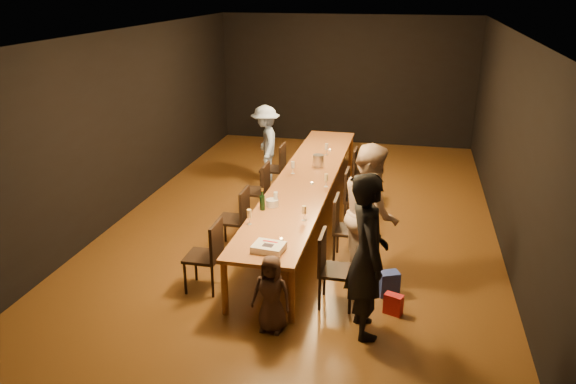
% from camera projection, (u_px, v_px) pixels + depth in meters
% --- Properties ---
extents(ground, '(10.00, 10.00, 0.00)m').
position_uv_depth(ground, '(305.00, 221.00, 9.22)').
color(ground, '#472A11').
rests_on(ground, ground).
extents(room_shell, '(6.04, 10.04, 3.02)m').
position_uv_depth(room_shell, '(307.00, 95.00, 8.49)').
color(room_shell, black).
rests_on(room_shell, ground).
extents(table, '(0.90, 6.00, 0.75)m').
position_uv_depth(table, '(306.00, 181.00, 8.97)').
color(table, '#915A2A').
rests_on(table, ground).
extents(chair_right_0, '(0.42, 0.42, 0.93)m').
position_uv_depth(chair_right_0, '(337.00, 270.00, 6.69)').
color(chair_right_0, black).
rests_on(chair_right_0, ground).
extents(chair_right_1, '(0.42, 0.42, 0.93)m').
position_uv_depth(chair_right_1, '(349.00, 229.00, 7.78)').
color(chair_right_1, black).
rests_on(chair_right_1, ground).
extents(chair_right_2, '(0.42, 0.42, 0.93)m').
position_uv_depth(chair_right_2, '(358.00, 199.00, 8.88)').
color(chair_right_2, black).
rests_on(chair_right_2, ground).
extents(chair_right_3, '(0.42, 0.42, 0.93)m').
position_uv_depth(chair_right_3, '(365.00, 175.00, 9.98)').
color(chair_right_3, black).
rests_on(chair_right_3, ground).
extents(chair_left_0, '(0.42, 0.42, 0.93)m').
position_uv_depth(chair_left_0, '(203.00, 256.00, 7.03)').
color(chair_left_0, black).
rests_on(chair_left_0, ground).
extents(chair_left_1, '(0.42, 0.42, 0.93)m').
position_uv_depth(chair_left_1, '(232.00, 219.00, 8.13)').
color(chair_left_1, black).
rests_on(chair_left_1, ground).
extents(chair_left_2, '(0.42, 0.42, 0.93)m').
position_uv_depth(chair_left_2, '(255.00, 191.00, 9.23)').
color(chair_left_2, black).
rests_on(chair_left_2, ground).
extents(chair_left_3, '(0.42, 0.42, 0.93)m').
position_uv_depth(chair_left_3, '(273.00, 168.00, 10.32)').
color(chair_left_3, black).
rests_on(chair_left_3, ground).
extents(woman_birthday, '(0.64, 0.79, 1.88)m').
position_uv_depth(woman_birthday, '(367.00, 256.00, 6.00)').
color(woman_birthday, black).
rests_on(woman_birthday, ground).
extents(woman_tan, '(0.90, 1.04, 1.82)m').
position_uv_depth(woman_tan, '(370.00, 213.00, 7.19)').
color(woman_tan, '#CAAE98').
rests_on(woman_tan, ground).
extents(man_blue, '(0.83, 1.09, 1.48)m').
position_uv_depth(man_blue, '(266.00, 143.00, 10.88)').
color(man_blue, '#91ACE0').
rests_on(man_blue, ground).
extents(child, '(0.47, 0.32, 0.91)m').
position_uv_depth(child, '(271.00, 294.00, 6.19)').
color(child, '#412D24').
rests_on(child, ground).
extents(gift_bag_red, '(0.24, 0.18, 0.25)m').
position_uv_depth(gift_bag_red, '(393.00, 304.00, 6.60)').
color(gift_bag_red, red).
rests_on(gift_bag_red, ground).
extents(gift_bag_blue, '(0.30, 0.26, 0.31)m').
position_uv_depth(gift_bag_blue, '(388.00, 283.00, 7.00)').
color(gift_bag_blue, '#223596').
rests_on(gift_bag_blue, ground).
extents(birthday_cake, '(0.39, 0.32, 0.08)m').
position_uv_depth(birthday_cake, '(269.00, 247.00, 6.52)').
color(birthday_cake, white).
rests_on(birthday_cake, table).
extents(plate_stack, '(0.20, 0.20, 0.10)m').
position_uv_depth(plate_stack, '(272.00, 203.00, 7.81)').
color(plate_stack, silver).
rests_on(plate_stack, table).
extents(champagne_bottle, '(0.09, 0.09, 0.31)m').
position_uv_depth(champagne_bottle, '(262.00, 199.00, 7.65)').
color(champagne_bottle, black).
rests_on(champagne_bottle, table).
extents(ice_bucket, '(0.20, 0.20, 0.20)m').
position_uv_depth(ice_bucket, '(318.00, 161.00, 9.47)').
color(ice_bucket, silver).
rests_on(ice_bucket, table).
extents(wineglass_0, '(0.06, 0.06, 0.21)m').
position_uv_depth(wineglass_0, '(249.00, 217.00, 7.20)').
color(wineglass_0, beige).
rests_on(wineglass_0, table).
extents(wineglass_1, '(0.06, 0.06, 0.21)m').
position_uv_depth(wineglass_1, '(304.00, 213.00, 7.32)').
color(wineglass_1, beige).
rests_on(wineglass_1, table).
extents(wineglass_2, '(0.06, 0.06, 0.21)m').
position_uv_depth(wineglass_2, '(276.00, 199.00, 7.80)').
color(wineglass_2, silver).
rests_on(wineglass_2, table).
extents(wineglass_3, '(0.06, 0.06, 0.21)m').
position_uv_depth(wineglass_3, '(326.00, 180.00, 8.53)').
color(wineglass_3, beige).
rests_on(wineglass_3, table).
extents(wineglass_4, '(0.06, 0.06, 0.21)m').
position_uv_depth(wineglass_4, '(293.00, 168.00, 9.12)').
color(wineglass_4, silver).
rests_on(wineglass_4, table).
extents(wineglass_5, '(0.06, 0.06, 0.21)m').
position_uv_depth(wineglass_5, '(326.00, 149.00, 10.12)').
color(wineglass_5, silver).
rests_on(wineglass_5, table).
extents(tealight_near, '(0.05, 0.05, 0.03)m').
position_uv_depth(tealight_near, '(281.00, 240.00, 6.77)').
color(tealight_near, '#B2B7B2').
rests_on(tealight_near, table).
extents(tealight_mid, '(0.05, 0.05, 0.03)m').
position_uv_depth(tealight_mid, '(312.00, 183.00, 8.67)').
color(tealight_mid, '#B2B7B2').
rests_on(tealight_mid, table).
extents(tealight_far, '(0.05, 0.05, 0.03)m').
position_uv_depth(tealight_far, '(330.00, 150.00, 10.36)').
color(tealight_far, '#B2B7B2').
rests_on(tealight_far, table).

